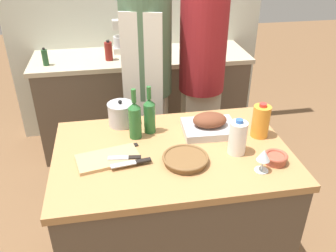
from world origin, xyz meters
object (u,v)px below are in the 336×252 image
(roasting_pan, at_px, (209,125))
(condiment_bottle_tall, at_px, (45,57))
(cutting_board, at_px, (108,159))
(knife_paring, at_px, (126,147))
(wine_bottle_dark, at_px, (149,115))
(condiment_bottle_extra, at_px, (109,51))
(stock_pot, at_px, (121,114))
(mixing_bowl, at_px, (276,158))
(person_cook_aproned, at_px, (147,75))
(juice_jug, at_px, (261,121))
(wine_bottle_green, at_px, (135,119))
(milk_jug, at_px, (238,138))
(wine_glass_left, at_px, (264,156))
(person_cook_guest, at_px, (202,72))
(knife_bread, at_px, (126,158))
(wicker_basket, at_px, (185,159))
(stand_mixer, at_px, (123,39))
(condiment_bottle_short, at_px, (137,50))
(knife_chef, at_px, (132,163))

(roasting_pan, relative_size, condiment_bottle_tall, 2.07)
(cutting_board, distance_m, knife_paring, 0.14)
(wine_bottle_dark, height_order, condiment_bottle_extra, wine_bottle_dark)
(stock_pot, height_order, mixing_bowl, stock_pot)
(wine_bottle_dark, xyz_separation_m, person_cook_aproned, (0.06, 0.64, -0.01))
(juice_jug, bearing_deg, wine_bottle_green, 171.36)
(milk_jug, distance_m, wine_glass_left, 0.19)
(wine_bottle_green, height_order, condiment_bottle_tall, wine_bottle_green)
(mixing_bowl, relative_size, person_cook_guest, 0.07)
(milk_jug, bearing_deg, knife_paring, 165.94)
(knife_bread, bearing_deg, person_cook_guest, 54.87)
(roasting_pan, relative_size, mixing_bowl, 2.57)
(roasting_pan, xyz_separation_m, wicker_basket, (-0.20, -0.27, -0.02))
(juice_jug, relative_size, knife_paring, 1.36)
(milk_jug, relative_size, condiment_bottle_extra, 1.14)
(stand_mixer, xyz_separation_m, person_cook_aproned, (0.12, -0.79, -0.04))
(wine_bottle_dark, height_order, person_cook_guest, person_cook_guest)
(cutting_board, height_order, juice_jug, juice_jug)
(mixing_bowl, distance_m, wine_glass_left, 0.12)
(wine_bottle_dark, xyz_separation_m, knife_paring, (-0.15, -0.15, -0.11))
(wine_bottle_dark, bearing_deg, cutting_board, -135.13)
(cutting_board, bearing_deg, wicker_basket, -12.82)
(cutting_board, xyz_separation_m, condiment_bottle_short, (0.30, 1.48, 0.09))
(condiment_bottle_short, bearing_deg, wicker_basket, -86.70)
(wine_bottle_dark, bearing_deg, person_cook_guest, 52.93)
(juice_jug, bearing_deg, roasting_pan, 161.95)
(knife_chef, bearing_deg, milk_jug, 2.95)
(condiment_bottle_tall, bearing_deg, person_cook_aproned, -35.24)
(cutting_board, distance_m, knife_chef, 0.14)
(person_cook_guest, bearing_deg, knife_chef, -121.91)
(wicker_basket, distance_m, stand_mixer, 1.78)
(wicker_basket, xyz_separation_m, milk_jug, (0.29, 0.04, 0.07))
(wine_bottle_dark, xyz_separation_m, knife_bread, (-0.16, -0.27, -0.09))
(wine_bottle_green, relative_size, condiment_bottle_tall, 1.98)
(person_cook_aproned, bearing_deg, wicker_basket, -68.61)
(stand_mixer, bearing_deg, wine_glass_left, -73.73)
(cutting_board, relative_size, condiment_bottle_tall, 2.30)
(roasting_pan, relative_size, knife_paring, 2.08)
(condiment_bottle_tall, bearing_deg, knife_bread, -68.98)
(juice_jug, xyz_separation_m, wine_glass_left, (-0.12, -0.32, -0.01))
(stock_pot, bearing_deg, wine_bottle_dark, -35.95)
(roasting_pan, distance_m, knife_bread, 0.54)
(juice_jug, bearing_deg, condiment_bottle_extra, 120.26)
(condiment_bottle_short, height_order, person_cook_guest, person_cook_guest)
(wicker_basket, bearing_deg, knife_paring, 147.20)
(knife_bread, height_order, person_cook_guest, person_cook_guest)
(stock_pot, relative_size, stand_mixer, 0.55)
(condiment_bottle_tall, height_order, person_cook_guest, person_cook_guest)
(wicker_basket, distance_m, knife_chef, 0.27)
(wine_glass_left, relative_size, person_cook_guest, 0.07)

